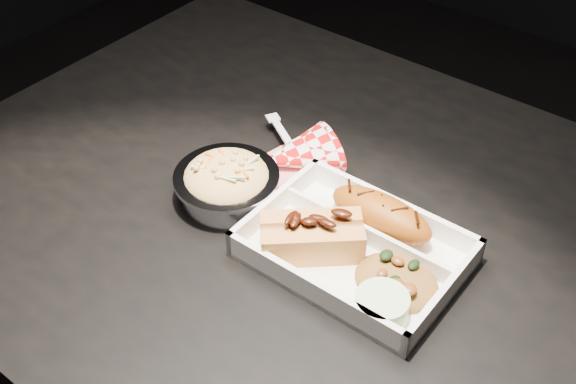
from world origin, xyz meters
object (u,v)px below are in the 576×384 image
at_px(dining_table, 351,280).
at_px(fried_pastry, 381,214).
at_px(foil_coleslaw_cup, 227,181).
at_px(hotdog, 312,235).
at_px(napkin_fork, 295,156).
at_px(food_tray, 355,252).

xyz_separation_m(dining_table, fried_pastry, (0.02, 0.02, 0.12)).
height_order(fried_pastry, foil_coleslaw_cup, foil_coleslaw_cup).
height_order(fried_pastry, hotdog, hotdog).
bearing_deg(napkin_fork, food_tray, 0.26).
height_order(fried_pastry, napkin_fork, napkin_fork).
height_order(dining_table, hotdog, hotdog).
height_order(food_tray, hotdog, hotdog).
bearing_deg(foil_coleslaw_cup, dining_table, 17.05).
bearing_deg(napkin_fork, dining_table, 7.86).
relative_size(fried_pastry, napkin_fork, 0.86).
bearing_deg(food_tray, hotdog, -149.23).
bearing_deg(foil_coleslaw_cup, hotdog, -5.18).
distance_m(food_tray, fried_pastry, 0.06).
bearing_deg(food_tray, fried_pastry, 90.00).
relative_size(fried_pastry, hotdog, 1.08).
xyz_separation_m(food_tray, napkin_fork, (-0.16, 0.10, 0.01)).
bearing_deg(fried_pastry, hotdog, -118.47).
height_order(hotdog, napkin_fork, napkin_fork).
bearing_deg(napkin_fork, fried_pastry, 16.46).
bearing_deg(dining_table, fried_pastry, 36.03).
bearing_deg(hotdog, dining_table, 31.02).
relative_size(hotdog, foil_coleslaw_cup, 0.94).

